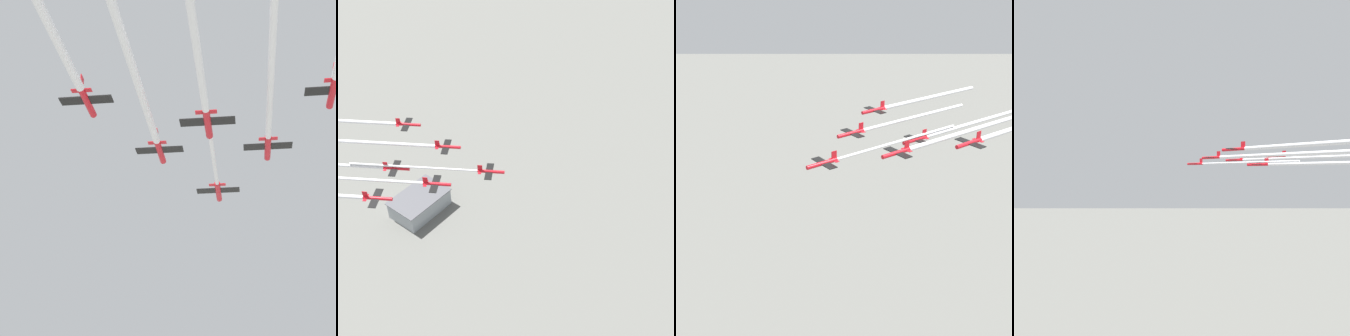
% 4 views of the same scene
% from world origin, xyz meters
% --- Properties ---
extents(hangar, '(40.09, 26.74, 14.16)m').
position_xyz_m(hangar, '(-48.44, -117.55, 7.11)').
color(hangar, gray).
rests_on(hangar, ground_plane).
extents(jet_0, '(8.32, 8.48, 3.01)m').
position_xyz_m(jet_0, '(14.31, 2.64, 142.45)').
color(jet_0, red).
extents(jet_1, '(8.32, 8.48, 3.01)m').
position_xyz_m(jet_1, '(15.02, -15.98, 144.47)').
color(jet_1, red).
extents(jet_2, '(8.32, 8.48, 3.01)m').
position_xyz_m(jet_2, '(30.93, -5.79, 144.14)').
color(jet_2, red).
extents(jet_3, '(8.32, 8.48, 3.01)m').
position_xyz_m(jet_3, '(15.73, -34.59, 146.37)').
color(jet_3, red).
extents(jet_4, '(8.32, 8.48, 3.01)m').
position_xyz_m(jet_4, '(31.64, -24.40, 141.48)').
color(jet_4, red).
extents(jet_5, '(8.32, 8.48, 3.01)m').
position_xyz_m(jet_5, '(47.54, -14.21, 145.55)').
color(jet_5, red).
extents(smoke_trail_0, '(24.17, 37.16, 0.74)m').
position_xyz_m(smoke_trail_0, '(28.31, -19.21, 142.41)').
color(smoke_trail_0, white).
extents(smoke_trail_1, '(27.56, 42.06, 1.23)m').
position_xyz_m(smoke_trail_1, '(30.51, -40.14, 144.43)').
color(smoke_trail_1, white).
extents(smoke_trail_2, '(23.51, 35.93, 0.97)m').
position_xyz_m(smoke_trail_2, '(44.49, -26.96, 144.10)').
color(smoke_trail_2, white).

